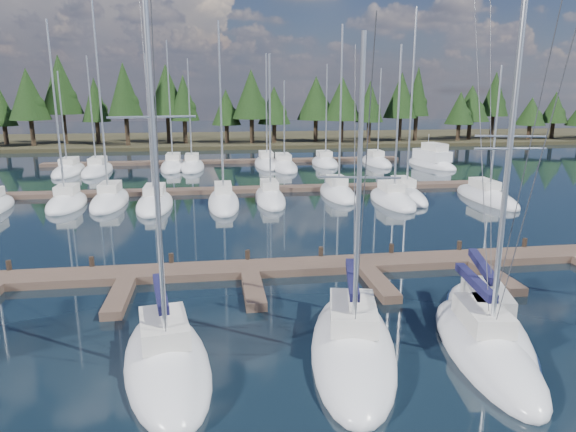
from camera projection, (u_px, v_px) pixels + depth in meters
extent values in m
plane|color=black|center=(238.00, 218.00, 38.13)|extent=(260.00, 260.00, 0.00)
cube|color=#2F2B1A|center=(223.00, 140.00, 95.75)|extent=(220.00, 30.00, 0.60)
cube|color=brown|center=(249.00, 269.00, 26.54)|extent=(44.00, 2.00, 0.40)
cube|color=brown|center=(119.00, 298.00, 22.83)|extent=(0.90, 4.00, 0.40)
cube|color=brown|center=(253.00, 291.00, 23.65)|extent=(0.90, 4.00, 0.40)
cube|color=brown|center=(379.00, 284.00, 24.48)|extent=(0.90, 4.00, 0.40)
cube|color=brown|center=(496.00, 278.00, 25.30)|extent=(0.90, 4.00, 0.40)
cylinder|color=black|center=(9.00, 269.00, 25.79)|extent=(0.26, 0.26, 0.90)
cylinder|color=black|center=(92.00, 265.00, 26.34)|extent=(0.26, 0.26, 0.90)
cylinder|color=black|center=(171.00, 262.00, 26.89)|extent=(0.26, 0.26, 0.90)
cylinder|color=black|center=(248.00, 258.00, 27.44)|extent=(0.26, 0.26, 0.90)
cylinder|color=black|center=(321.00, 255.00, 27.99)|extent=(0.26, 0.26, 0.90)
cylinder|color=black|center=(391.00, 252.00, 28.54)|extent=(0.26, 0.26, 0.90)
cylinder|color=black|center=(459.00, 249.00, 29.09)|extent=(0.26, 0.26, 0.90)
cylinder|color=black|center=(524.00, 246.00, 29.64)|extent=(0.26, 0.26, 0.90)
cube|color=brown|center=(233.00, 190.00, 47.70)|extent=(50.00, 1.80, 0.40)
cube|color=brown|center=(227.00, 161.00, 66.93)|extent=(46.00, 1.80, 0.40)
ellipsoid|color=silver|center=(167.00, 365.00, 17.31)|extent=(4.05, 8.18, 1.90)
cube|color=beige|center=(164.00, 328.00, 17.38)|extent=(1.93, 2.72, 0.70)
cylinder|color=silver|center=(154.00, 140.00, 15.14)|extent=(0.18, 0.18, 13.49)
cylinder|color=silver|center=(161.00, 297.00, 18.08)|extent=(0.68, 3.42, 0.12)
cube|color=#141336|center=(160.00, 293.00, 18.04)|extent=(0.88, 3.30, 0.30)
cylinder|color=silver|center=(152.00, 117.00, 14.98)|extent=(2.51, 0.48, 0.07)
cylinder|color=#3F3F44|center=(158.00, 152.00, 13.62)|extent=(0.58, 3.35, 13.80)
cylinder|color=#3F3F44|center=(150.00, 139.00, 17.10)|extent=(0.71, 4.12, 13.80)
ellipsoid|color=silver|center=(353.00, 349.00, 18.41)|extent=(4.85, 9.61, 1.90)
cube|color=beige|center=(353.00, 313.00, 18.57)|extent=(2.22, 3.22, 0.70)
cylinder|color=silver|center=(359.00, 192.00, 16.59)|extent=(0.19, 0.19, 9.93)
cylinder|color=silver|center=(352.00, 282.00, 19.46)|extent=(0.98, 3.98, 0.12)
cube|color=#141336|center=(352.00, 278.00, 19.43)|extent=(1.16, 3.85, 0.30)
cylinder|color=silver|center=(359.00, 177.00, 16.47)|extent=(2.62, 0.64, 0.07)
cylinder|color=#3F3F44|center=(363.00, 211.00, 14.71)|extent=(0.88, 3.90, 10.24)
cylinder|color=#3F3F44|center=(355.00, 184.00, 18.98)|extent=(1.07, 4.79, 10.24)
ellipsoid|color=silver|center=(487.00, 330.00, 19.85)|extent=(4.94, 9.40, 1.90)
cube|color=beige|center=(487.00, 297.00, 20.00)|extent=(2.16, 3.17, 0.70)
cylinder|color=silver|center=(508.00, 154.00, 17.78)|extent=(0.20, 0.20, 12.08)
cylinder|color=silver|center=(482.00, 269.00, 20.86)|extent=(1.19, 3.86, 0.12)
cube|color=#141336|center=(482.00, 266.00, 20.83)|extent=(1.36, 3.75, 0.30)
cylinder|color=silver|center=(510.00, 136.00, 17.63)|extent=(2.27, 0.70, 0.07)
cylinder|color=#3F3F44|center=(526.00, 166.00, 15.94)|extent=(1.09, 3.78, 12.39)
cylinder|color=#3F3F44|center=(491.00, 150.00, 20.12)|extent=(1.33, 4.65, 12.39)
ellipsoid|color=#0B1937|center=(487.00, 329.00, 19.83)|extent=(5.14, 9.78, 0.18)
ellipsoid|color=silver|center=(484.00, 351.00, 18.25)|extent=(3.55, 8.42, 1.90)
cube|color=beige|center=(483.00, 315.00, 18.36)|extent=(1.71, 2.77, 0.70)
cylinder|color=silver|center=(508.00, 167.00, 16.27)|extent=(0.18, 0.18, 11.62)
cylinder|color=silver|center=(475.00, 285.00, 19.14)|extent=(0.58, 3.58, 0.12)
cube|color=#141336|center=(475.00, 282.00, 19.10)|extent=(0.79, 3.45, 0.30)
cylinder|color=silver|center=(510.00, 149.00, 16.14)|extent=(2.26, 0.36, 0.07)
cylinder|color=#3F3F44|center=(534.00, 181.00, 14.60)|extent=(0.48, 3.52, 11.93)
cylinder|color=#3F3F44|center=(482.00, 162.00, 18.41)|extent=(0.59, 4.32, 11.93)
ellipsoid|color=silver|center=(67.00, 205.00, 41.77)|extent=(2.77, 7.06, 1.90)
cube|color=beige|center=(67.00, 189.00, 41.83)|extent=(1.52, 2.26, 0.70)
cylinder|color=silver|center=(56.00, 110.00, 39.64)|extent=(0.16, 0.16, 13.37)
ellipsoid|color=silver|center=(110.00, 202.00, 42.77)|extent=(2.76, 8.82, 1.90)
cube|color=beige|center=(110.00, 187.00, 42.91)|extent=(1.52, 2.82, 0.70)
cylinder|color=silver|center=(100.00, 96.00, 40.29)|extent=(0.16, 0.16, 15.58)
ellipsoid|color=silver|center=(155.00, 205.00, 41.67)|extent=(2.82, 8.48, 1.90)
cube|color=beige|center=(155.00, 189.00, 41.80)|extent=(1.55, 2.71, 0.70)
cylinder|color=silver|center=(149.00, 127.00, 39.77)|extent=(0.16, 0.16, 10.90)
ellipsoid|color=silver|center=(224.00, 203.00, 42.37)|extent=(2.52, 9.40, 1.90)
cube|color=beige|center=(223.00, 188.00, 42.53)|extent=(1.38, 3.01, 0.70)
cylinder|color=silver|center=(221.00, 111.00, 40.13)|extent=(0.16, 0.16, 13.32)
ellipsoid|color=silver|center=(270.00, 199.00, 43.79)|extent=(2.46, 8.51, 1.90)
cube|color=beige|center=(269.00, 185.00, 43.92)|extent=(1.35, 2.72, 0.70)
cylinder|color=silver|center=(270.00, 124.00, 41.87)|extent=(0.16, 0.16, 11.03)
ellipsoid|color=silver|center=(337.00, 194.00, 45.97)|extent=(2.69, 8.30, 1.90)
cube|color=beige|center=(337.00, 180.00, 46.08)|extent=(1.48, 2.66, 0.70)
cylinder|color=silver|center=(341.00, 108.00, 43.76)|extent=(0.16, 0.16, 13.52)
ellipsoid|color=silver|center=(392.00, 201.00, 43.13)|extent=(2.81, 8.22, 1.90)
cube|color=beige|center=(391.00, 186.00, 43.24)|extent=(1.55, 2.63, 0.70)
cylinder|color=silver|center=(398.00, 121.00, 41.15)|extent=(0.16, 0.16, 11.69)
ellipsoid|color=silver|center=(404.00, 196.00, 45.25)|extent=(2.43, 8.85, 1.90)
cube|color=beige|center=(403.00, 182.00, 45.39)|extent=(1.34, 2.83, 0.70)
cylinder|color=silver|center=(412.00, 101.00, 42.87)|extent=(0.16, 0.16, 14.75)
ellipsoid|color=silver|center=(486.00, 198.00, 44.23)|extent=(2.60, 9.51, 1.90)
cube|color=beige|center=(485.00, 184.00, 44.40)|extent=(1.43, 3.04, 0.70)
cylinder|color=silver|center=(496.00, 129.00, 42.36)|extent=(0.16, 0.16, 10.18)
ellipsoid|color=silver|center=(69.00, 172.00, 58.72)|extent=(2.89, 9.46, 1.90)
cube|color=beige|center=(69.00, 161.00, 58.89)|extent=(1.59, 3.03, 0.70)
cylinder|color=silver|center=(62.00, 119.00, 56.84)|extent=(0.16, 0.16, 10.27)
ellipsoid|color=silver|center=(98.00, 171.00, 59.16)|extent=(2.92, 9.76, 1.90)
cube|color=beige|center=(98.00, 160.00, 59.35)|extent=(1.61, 3.12, 0.70)
cylinder|color=silver|center=(91.00, 111.00, 57.08)|extent=(0.16, 0.16, 11.91)
ellipsoid|color=silver|center=(173.00, 167.00, 62.61)|extent=(2.89, 10.49, 1.90)
cube|color=beige|center=(173.00, 156.00, 62.83)|extent=(1.59, 3.36, 0.70)
cylinder|color=silver|center=(169.00, 102.00, 60.26)|extent=(0.16, 0.16, 13.82)
ellipsoid|color=silver|center=(192.00, 167.00, 62.24)|extent=(2.88, 9.49, 1.90)
cube|color=beige|center=(192.00, 157.00, 62.41)|extent=(1.58, 3.04, 0.70)
cylinder|color=silver|center=(190.00, 111.00, 60.18)|extent=(0.16, 0.16, 11.78)
ellipsoid|color=silver|center=(267.00, 164.00, 64.71)|extent=(2.90, 10.32, 1.90)
cube|color=beige|center=(266.00, 154.00, 64.92)|extent=(1.59, 3.30, 0.70)
cylinder|color=silver|center=(266.00, 107.00, 62.53)|extent=(0.16, 0.16, 12.52)
ellipsoid|color=silver|center=(284.00, 167.00, 62.43)|extent=(2.99, 10.42, 1.90)
cube|color=beige|center=(283.00, 157.00, 62.65)|extent=(1.64, 3.33, 0.70)
cylinder|color=silver|center=(284.00, 121.00, 60.62)|extent=(0.16, 0.16, 9.34)
ellipsoid|color=silver|center=(325.00, 163.00, 65.42)|extent=(2.99, 7.91, 1.90)
cube|color=beige|center=(324.00, 154.00, 65.51)|extent=(1.64, 2.53, 0.70)
cylinder|color=silver|center=(326.00, 112.00, 63.49)|extent=(0.16, 0.16, 11.34)
ellipsoid|color=silver|center=(376.00, 163.00, 66.08)|extent=(2.75, 9.14, 1.90)
cube|color=beige|center=(375.00, 153.00, 66.23)|extent=(1.51, 2.92, 0.70)
cylinder|color=silver|center=(379.00, 113.00, 64.15)|extent=(0.16, 0.16, 10.89)
ellipsoid|color=silver|center=(431.00, 165.00, 64.25)|extent=(4.74, 9.88, 1.90)
cube|color=silver|center=(432.00, 155.00, 63.95)|extent=(3.23, 5.55, 1.26)
cube|color=beige|center=(435.00, 147.00, 63.26)|extent=(2.28, 3.57, 0.95)
cylinder|color=silver|center=(428.00, 141.00, 64.43)|extent=(0.09, 0.09, 1.69)
cylinder|color=black|center=(6.00, 135.00, 84.11)|extent=(0.70, 0.70, 3.00)
cone|color=black|center=(2.00, 108.00, 83.06)|extent=(4.19, 4.19, 5.84)
ellipsoid|color=black|center=(7.00, 116.00, 83.44)|extent=(2.52, 2.52, 2.52)
cylinder|color=black|center=(33.00, 133.00, 81.62)|extent=(0.70, 0.70, 4.10)
cone|color=black|center=(28.00, 94.00, 80.19)|extent=(6.23, 6.23, 7.98)
ellipsoid|color=black|center=(33.00, 106.00, 80.69)|extent=(3.74, 3.74, 3.74)
cylinder|color=black|center=(65.00, 129.00, 85.11)|extent=(0.70, 0.70, 4.86)
cone|color=black|center=(60.00, 84.00, 83.41)|extent=(6.61, 6.61, 9.45)
ellipsoid|color=black|center=(65.00, 98.00, 83.99)|extent=(3.97, 3.97, 3.97)
cylinder|color=black|center=(98.00, 133.00, 85.20)|extent=(0.70, 0.70, 3.63)
cone|color=black|center=(95.00, 100.00, 83.94)|extent=(4.52, 4.52, 7.06)
ellipsoid|color=black|center=(99.00, 110.00, 84.39)|extent=(2.71, 2.71, 2.71)
cylinder|color=black|center=(127.00, 132.00, 82.28)|extent=(0.70, 0.70, 4.40)
cone|color=black|center=(124.00, 90.00, 80.74)|extent=(5.57, 5.57, 8.55)
ellipsoid|color=black|center=(128.00, 103.00, 81.28)|extent=(3.34, 3.34, 3.34)
cylinder|color=black|center=(169.00, 130.00, 86.59)|extent=(0.70, 0.70, 4.38)
cone|color=black|center=(166.00, 90.00, 85.06)|extent=(6.74, 6.74, 8.51)
ellipsoid|color=black|center=(170.00, 102.00, 85.59)|extent=(4.04, 4.04, 4.04)
cylinder|color=black|center=(185.00, 132.00, 85.62)|extent=(0.70, 0.70, 3.79)
cone|color=black|center=(184.00, 98.00, 84.30)|extent=(4.97, 4.97, 7.36)
ellipsoid|color=black|center=(187.00, 108.00, 84.77)|extent=(2.98, 2.98, 2.98)
cylinder|color=black|center=(227.00, 134.00, 86.62)|extent=(0.70, 0.70, 3.00)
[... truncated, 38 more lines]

